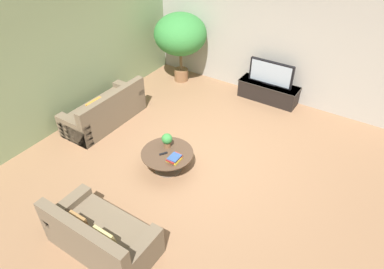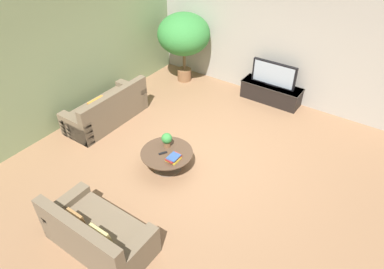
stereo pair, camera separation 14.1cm
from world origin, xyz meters
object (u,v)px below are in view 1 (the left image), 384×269
Objects in this scene: media_console at (268,91)px; coffee_table at (167,157)px; couch_near_entry at (101,236)px; potted_palm_tall at (180,35)px; television at (271,73)px; couch_by_wall at (105,112)px; potted_plant_tabletop at (167,140)px.

media_console is 1.51× the size of coffee_table.
couch_near_entry is 5.62m from potted_palm_tall.
television is 4.03m from couch_by_wall.
couch_near_entry is (2.35, -2.48, -0.00)m from couch_by_wall.
couch_by_wall and couch_near_entry have the same top height.
couch_by_wall is (-2.11, 0.50, 0.01)m from coffee_table.
potted_palm_tall reaches higher than couch_by_wall.
couch_near_entry is at bearing -67.88° from potted_palm_tall.
media_console is 2.67m from potted_palm_tall.
potted_plant_tabletop is (-0.70, -3.30, -0.18)m from television.
media_console is 3.50m from coffee_table.
potted_palm_tall is 3.54m from potted_plant_tabletop.
media_console is at bearing 78.08° from potted_plant_tabletop.
coffee_table is (-0.59, -3.45, 0.04)m from media_console.
media_console is 5.04× the size of potted_plant_tabletop.
media_console is at bearing -93.74° from couch_near_entry.
coffee_table is at bearing -83.15° from couch_near_entry.
media_console is at bearing 90.00° from television.
potted_plant_tabletop is at bearing -101.92° from television.
couch_by_wall is 1.05× the size of potted_palm_tall.
couch_near_entry is 5.58× the size of potted_plant_tabletop.
potted_palm_tall reaches higher than couch_near_entry.
television is 5.46m from couch_near_entry.
potted_plant_tabletop is (-0.10, 0.15, 0.29)m from coffee_table.
couch_by_wall is at bearing 166.67° from coffee_table.
coffee_table is at bearing -99.76° from television.
potted_palm_tall is 6.23× the size of potted_plant_tabletop.
couch_by_wall is 6.55× the size of potted_plant_tabletop.
television reaches higher than media_console.
potted_palm_tall reaches higher than coffee_table.
television is 1.11× the size of coffee_table.
media_console is 5.44m from couch_near_entry.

